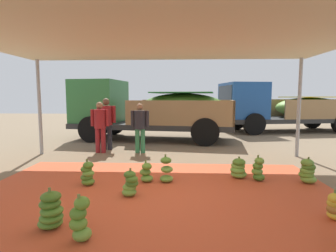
{
  "coord_description": "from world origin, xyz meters",
  "views": [
    {
      "loc": [
        0.42,
        -4.61,
        1.72
      ],
      "look_at": [
        0.09,
        2.35,
        0.97
      ],
      "focal_mm": 28.95,
      "sensor_mm": 36.0,
      "label": 1
    }
  ],
  "objects_px": {
    "banana_bunch_0": "(51,211)",
    "banana_bunch_1": "(130,184)",
    "banana_bunch_8": "(308,172)",
    "banana_bunch_10": "(80,220)",
    "banana_bunch_6": "(146,173)",
    "banana_bunch_9": "(335,207)",
    "worker_2": "(106,120)",
    "banana_bunch_3": "(258,170)",
    "worker_0": "(140,124)",
    "banana_bunch_5": "(166,171)",
    "banana_bunch_4": "(88,174)",
    "worker_1": "(100,123)",
    "cargo_truck_main": "(148,109)",
    "banana_bunch_2": "(238,169)",
    "cargo_truck_far": "(281,108)"
  },
  "relations": [
    {
      "from": "banana_bunch_0",
      "to": "banana_bunch_1",
      "type": "height_order",
      "value": "banana_bunch_0"
    },
    {
      "from": "banana_bunch_8",
      "to": "banana_bunch_10",
      "type": "distance_m",
      "value": 4.41
    },
    {
      "from": "banana_bunch_6",
      "to": "banana_bunch_9",
      "type": "relative_size",
      "value": 1.03
    },
    {
      "from": "banana_bunch_9",
      "to": "banana_bunch_0",
      "type": "bearing_deg",
      "value": -173.46
    },
    {
      "from": "banana_bunch_1",
      "to": "banana_bunch_0",
      "type": "bearing_deg",
      "value": -123.39
    },
    {
      "from": "worker_2",
      "to": "banana_bunch_8",
      "type": "bearing_deg",
      "value": -33.38
    },
    {
      "from": "banana_bunch_3",
      "to": "banana_bunch_10",
      "type": "xyz_separation_m",
      "value": [
        -2.79,
        -2.47,
        0.02
      ]
    },
    {
      "from": "worker_0",
      "to": "worker_2",
      "type": "xyz_separation_m",
      "value": [
        -1.16,
        0.44,
        0.09
      ]
    },
    {
      "from": "banana_bunch_6",
      "to": "banana_bunch_8",
      "type": "bearing_deg",
      "value": 1.49
    },
    {
      "from": "banana_bunch_3",
      "to": "banana_bunch_5",
      "type": "xyz_separation_m",
      "value": [
        -1.88,
        -0.17,
        0.01
      ]
    },
    {
      "from": "banana_bunch_0",
      "to": "worker_0",
      "type": "height_order",
      "value": "worker_0"
    },
    {
      "from": "banana_bunch_6",
      "to": "banana_bunch_10",
      "type": "xyz_separation_m",
      "value": [
        -0.5,
        -2.27,
        0.07
      ]
    },
    {
      "from": "banana_bunch_4",
      "to": "worker_1",
      "type": "bearing_deg",
      "value": 102.12
    },
    {
      "from": "banana_bunch_3",
      "to": "banana_bunch_9",
      "type": "distance_m",
      "value": 1.85
    },
    {
      "from": "banana_bunch_1",
      "to": "cargo_truck_main",
      "type": "height_order",
      "value": "cargo_truck_main"
    },
    {
      "from": "banana_bunch_0",
      "to": "banana_bunch_8",
      "type": "height_order",
      "value": "banana_bunch_0"
    },
    {
      "from": "banana_bunch_3",
      "to": "banana_bunch_8",
      "type": "height_order",
      "value": "banana_bunch_3"
    },
    {
      "from": "banana_bunch_0",
      "to": "banana_bunch_10",
      "type": "xyz_separation_m",
      "value": [
        0.49,
        -0.26,
        0.02
      ]
    },
    {
      "from": "banana_bunch_5",
      "to": "cargo_truck_main",
      "type": "relative_size",
      "value": 0.09
    },
    {
      "from": "banana_bunch_10",
      "to": "banana_bunch_0",
      "type": "bearing_deg",
      "value": 151.64
    },
    {
      "from": "banana_bunch_5",
      "to": "banana_bunch_2",
      "type": "bearing_deg",
      "value": 12.58
    },
    {
      "from": "banana_bunch_3",
      "to": "banana_bunch_9",
      "type": "relative_size",
      "value": 1.24
    },
    {
      "from": "worker_2",
      "to": "banana_bunch_6",
      "type": "bearing_deg",
      "value": -62.76
    },
    {
      "from": "banana_bunch_4",
      "to": "banana_bunch_6",
      "type": "height_order",
      "value": "banana_bunch_4"
    },
    {
      "from": "banana_bunch_2",
      "to": "cargo_truck_far",
      "type": "xyz_separation_m",
      "value": [
        3.78,
        8.09,
        0.98
      ]
    },
    {
      "from": "banana_bunch_4",
      "to": "cargo_truck_main",
      "type": "bearing_deg",
      "value": 85.16
    },
    {
      "from": "banana_bunch_0",
      "to": "banana_bunch_5",
      "type": "distance_m",
      "value": 2.47
    },
    {
      "from": "banana_bunch_2",
      "to": "cargo_truck_far",
      "type": "bearing_deg",
      "value": 64.95
    },
    {
      "from": "banana_bunch_9",
      "to": "worker_2",
      "type": "bearing_deg",
      "value": 132.93
    },
    {
      "from": "banana_bunch_6",
      "to": "worker_0",
      "type": "height_order",
      "value": "worker_0"
    },
    {
      "from": "banana_bunch_10",
      "to": "cargo_truck_main",
      "type": "relative_size",
      "value": 0.09
    },
    {
      "from": "banana_bunch_0",
      "to": "worker_2",
      "type": "height_order",
      "value": "worker_2"
    },
    {
      "from": "banana_bunch_4",
      "to": "worker_1",
      "type": "height_order",
      "value": "worker_1"
    },
    {
      "from": "banana_bunch_5",
      "to": "banana_bunch_9",
      "type": "xyz_separation_m",
      "value": [
        2.44,
        -1.59,
        -0.05
      ]
    },
    {
      "from": "banana_bunch_10",
      "to": "worker_1",
      "type": "bearing_deg",
      "value": 104.05
    },
    {
      "from": "banana_bunch_4",
      "to": "worker_1",
      "type": "distance_m",
      "value": 3.24
    },
    {
      "from": "banana_bunch_0",
      "to": "banana_bunch_3",
      "type": "height_order",
      "value": "banana_bunch_0"
    },
    {
      "from": "banana_bunch_0",
      "to": "worker_1",
      "type": "height_order",
      "value": "worker_1"
    },
    {
      "from": "banana_bunch_2",
      "to": "banana_bunch_9",
      "type": "relative_size",
      "value": 1.08
    },
    {
      "from": "banana_bunch_9",
      "to": "worker_0",
      "type": "distance_m",
      "value": 5.67
    },
    {
      "from": "banana_bunch_3",
      "to": "cargo_truck_main",
      "type": "xyz_separation_m",
      "value": [
        -2.91,
        5.39,
        0.99
      ]
    },
    {
      "from": "banana_bunch_3",
      "to": "banana_bunch_6",
      "type": "xyz_separation_m",
      "value": [
        -2.29,
        -0.2,
        -0.04
      ]
    },
    {
      "from": "banana_bunch_5",
      "to": "cargo_truck_far",
      "type": "xyz_separation_m",
      "value": [
        5.29,
        8.43,
        0.95
      ]
    },
    {
      "from": "banana_bunch_8",
      "to": "banana_bunch_0",
      "type": "bearing_deg",
      "value": -153.59
    },
    {
      "from": "banana_bunch_3",
      "to": "cargo_truck_far",
      "type": "xyz_separation_m",
      "value": [
        3.41,
        8.26,
        0.95
      ]
    },
    {
      "from": "banana_bunch_4",
      "to": "banana_bunch_8",
      "type": "distance_m",
      "value": 4.36
    },
    {
      "from": "banana_bunch_0",
      "to": "banana_bunch_9",
      "type": "relative_size",
      "value": 1.28
    },
    {
      "from": "banana_bunch_5",
      "to": "worker_0",
      "type": "relative_size",
      "value": 0.37
    },
    {
      "from": "banana_bunch_4",
      "to": "cargo_truck_far",
      "type": "relative_size",
      "value": 0.08
    },
    {
      "from": "banana_bunch_5",
      "to": "banana_bunch_9",
      "type": "distance_m",
      "value": 2.92
    }
  ]
}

